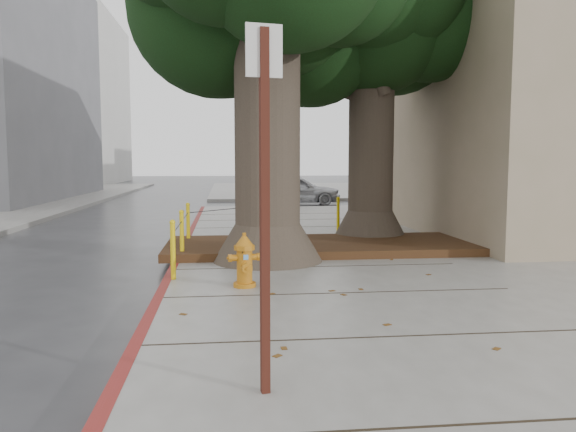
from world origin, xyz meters
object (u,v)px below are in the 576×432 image
at_px(fire_hydrant, 245,261).
at_px(signpost, 265,189).
at_px(car_red, 430,191).
at_px(car_silver, 296,190).
at_px(car_dark, 10,195).

bearing_deg(fire_hydrant, signpost, -98.38).
bearing_deg(signpost, car_red, 56.85).
xyz_separation_m(signpost, car_silver, (2.94, 21.35, -1.10)).
height_order(fire_hydrant, signpost, signpost).
height_order(fire_hydrant, car_dark, car_dark).
bearing_deg(car_dark, fire_hydrant, -64.13).
distance_m(car_red, car_dark, 19.25).
relative_size(fire_hydrant, car_red, 0.25).
distance_m(signpost, car_dark, 22.93).
xyz_separation_m(fire_hydrant, car_dark, (-9.47, 17.00, -0.00)).
height_order(signpost, car_silver, signpost).
height_order(signpost, car_red, signpost).
distance_m(car_silver, car_red, 6.81).
xyz_separation_m(signpost, car_dark, (-9.51, 20.83, -1.25)).
relative_size(car_silver, car_dark, 1.09).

